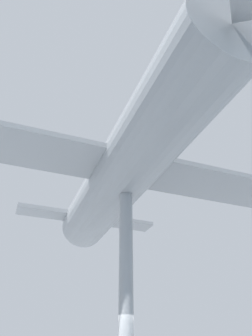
# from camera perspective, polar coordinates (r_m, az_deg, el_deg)

# --- Properties ---
(support_pylon_central) EXTENTS (0.42, 0.42, 6.18)m
(support_pylon_central) POSITION_cam_1_polar(r_m,az_deg,el_deg) (9.96, -0.00, -20.90)
(support_pylon_central) COLOR #999EA3
(support_pylon_central) RESTS_ON ground_plane
(suspended_airplane) EXTENTS (20.56, 13.51, 3.44)m
(suspended_airplane) POSITION_cam_1_polar(r_m,az_deg,el_deg) (11.29, 0.36, 0.54)
(suspended_airplane) COLOR #93999E
(suspended_airplane) RESTS_ON support_pylon_central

